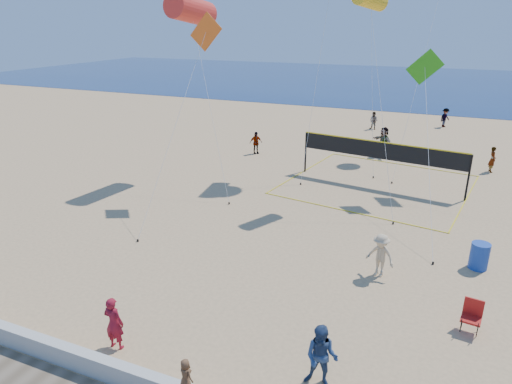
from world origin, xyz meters
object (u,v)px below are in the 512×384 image
at_px(camp_chair, 472,314).
at_px(volleyball_net, 381,155).
at_px(trash_barrel, 479,256).
at_px(woman, 114,323).

relative_size(camp_chair, volleyball_net, 0.11).
xyz_separation_m(camp_chair, trash_barrel, (0.32, 4.05, -0.07)).
bearing_deg(trash_barrel, camp_chair, -94.52).
bearing_deg(trash_barrel, volleyball_net, 121.57).
distance_m(camp_chair, volleyball_net, 12.74).
distance_m(woman, volleyball_net, 17.11).
height_order(camp_chair, trash_barrel, camp_chair).
height_order(camp_chair, volleyball_net, volleyball_net).
bearing_deg(camp_chair, woman, -144.98).
xyz_separation_m(trash_barrel, volleyball_net, (-4.81, 7.83, 1.18)).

